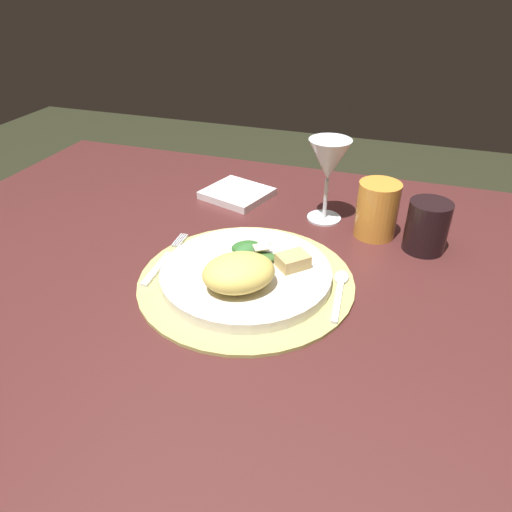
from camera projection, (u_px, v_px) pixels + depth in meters
The scene contains 13 objects.
ground_plane at pixel (238, 505), 1.20m from camera, with size 6.00×6.00×0.00m, color black.
dining_table at pixel (231, 314), 0.87m from camera, with size 1.29×0.95×0.73m.
placemat at pixel (246, 280), 0.77m from camera, with size 0.35×0.35×0.01m, color tan.
dinner_plate at pixel (246, 274), 0.76m from camera, with size 0.27×0.27×0.02m, color silver.
pasta_serving at pixel (239, 273), 0.70m from camera, with size 0.11×0.09×0.05m, color #DCC45B.
salad_greens at pixel (250, 252), 0.78m from camera, with size 0.09×0.07×0.02m.
bread_piece at pixel (293, 261), 0.76m from camera, with size 0.05×0.04×0.02m, color tan.
fork at pixel (164, 261), 0.81m from camera, with size 0.02×0.17×0.00m.
spoon at pixel (340, 287), 0.75m from camera, with size 0.03×0.14×0.01m.
napkin at pixel (237, 194), 1.04m from camera, with size 0.13×0.12×0.02m, color white.
wine_glass at pixel (329, 162), 0.89m from camera, with size 0.08×0.08×0.16m.
amber_tumbler at pixel (377, 210), 0.88m from camera, with size 0.08×0.08×0.11m, color orange.
dark_tumbler at pixel (427, 226), 0.83m from camera, with size 0.07×0.07×0.09m, color black.
Camera 1 is at (0.26, -0.63, 1.18)m, focal length 33.28 mm.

